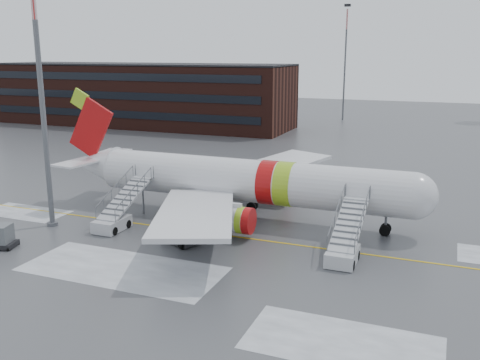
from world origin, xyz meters
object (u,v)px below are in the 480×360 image
at_px(airstair_aft, 117,216).
at_px(uld_container, 0,237).
at_px(airliner, 238,181).
at_px(airstair_fwd, 345,245).
at_px(light_mast_near, 41,93).
at_px(pushback_tug, 179,234).

bearing_deg(airstair_aft, uld_container, -127.27).
bearing_deg(airliner, uld_container, -135.48).
bearing_deg(airstair_fwd, light_mast_near, -176.38).
distance_m(uld_container, light_mast_near, 11.91).
relative_size(airstair_fwd, airstair_aft, 1.00).
bearing_deg(airstair_fwd, pushback_tug, -173.52).
xyz_separation_m(airstair_fwd, uld_container, (-24.93, -7.30, -0.22)).
relative_size(airstair_aft, light_mast_near, 0.36).
xyz_separation_m(airliner, pushback_tug, (-1.83, -7.98, -2.70)).
relative_size(airstair_aft, uld_container, 3.01).
relative_size(airstair_aft, pushback_tug, 2.43).
height_order(airstair_aft, light_mast_near, light_mast_near).
bearing_deg(pushback_tug, uld_container, -154.41).
height_order(airstair_fwd, light_mast_near, light_mast_near).
distance_m(airstair_fwd, light_mast_near, 26.96).
height_order(airliner, pushback_tug, airliner).
relative_size(pushback_tug, uld_container, 1.24).
relative_size(pushback_tug, light_mast_near, 0.15).
bearing_deg(uld_container, airstair_aft, 52.73).
xyz_separation_m(airstair_aft, pushback_tug, (6.68, -1.44, -0.35)).
bearing_deg(airstair_aft, airliner, 37.52).
xyz_separation_m(uld_container, light_mast_near, (0.03, 5.73, 10.45)).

